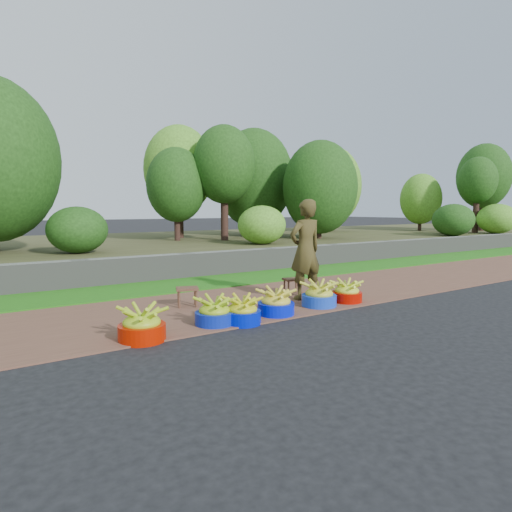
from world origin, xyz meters
TOP-DOWN VIEW (x-y plane):
  - ground_plane at (0.00, 0.00)m, footprint 120.00×120.00m
  - dirt_shoulder at (0.00, 1.25)m, footprint 80.00×2.50m
  - grass_verge at (0.00, 3.25)m, footprint 80.00×1.50m
  - retaining_wall at (0.00, 4.10)m, footprint 80.00×0.35m
  - earth_bank at (0.00, 9.00)m, footprint 80.00×10.00m
  - vegetation at (-1.51, 7.10)m, footprint 35.76×8.18m
  - basin_a at (-2.31, 0.19)m, footprint 0.54×0.54m
  - basin_b at (-1.30, 0.31)m, footprint 0.51×0.51m
  - basin_c at (-0.95, 0.18)m, footprint 0.50×0.50m
  - basin_d at (-0.31, 0.29)m, footprint 0.53×0.53m
  - basin_e at (0.56, 0.36)m, footprint 0.54×0.54m
  - basin_f at (1.15, 0.35)m, footprint 0.49×0.49m
  - stool_left at (-1.17, 1.45)m, footprint 0.41×0.36m
  - stool_right at (0.83, 1.37)m, footprint 0.35×0.29m
  - vendor_woman at (0.71, 0.88)m, footprint 0.62×0.42m

SIDE VIEW (x-z plane):
  - ground_plane at x=0.00m, z-range 0.00..0.00m
  - dirt_shoulder at x=0.00m, z-range 0.00..0.02m
  - grass_verge at x=0.00m, z-range 0.00..0.04m
  - basin_f at x=1.15m, z-range -0.02..0.35m
  - basin_c at x=-0.95m, z-range -0.02..0.35m
  - basin_b at x=-1.30m, z-range -0.02..0.36m
  - basin_d at x=-0.31m, z-range -0.02..0.37m
  - basin_e at x=0.56m, z-range -0.02..0.38m
  - basin_a at x=-2.31m, z-range -0.02..0.39m
  - stool_right at x=0.83m, z-range 0.10..0.37m
  - earth_bank at x=0.00m, z-range 0.00..0.50m
  - stool_left at x=-1.17m, z-range 0.11..0.41m
  - retaining_wall at x=0.00m, z-range 0.00..0.55m
  - vendor_woman at x=0.71m, z-range 0.02..1.69m
  - vegetation at x=-1.51m, z-range 0.35..5.03m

